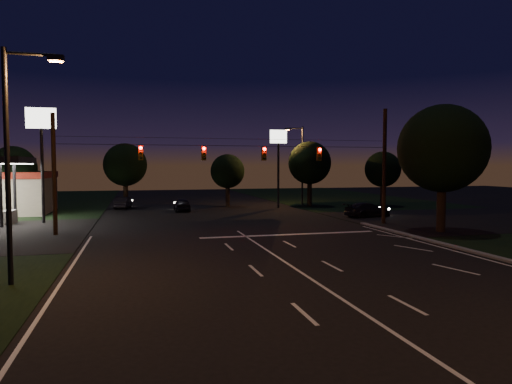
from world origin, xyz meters
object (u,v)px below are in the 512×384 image
object	(u,v)px
car_oncoming_a	(182,205)
car_oncoming_b	(123,202)
car_cross	(367,210)
utility_pole_right	(383,224)
tree_right_near	(441,150)

from	to	relation	value
car_oncoming_a	car_oncoming_b	xyz separation A→B (m)	(-5.85, 4.61, -0.01)
car_oncoming_a	car_cross	bearing A→B (deg)	148.77
utility_pole_right	tree_right_near	xyz separation A→B (m)	(1.53, -4.83, 5.68)
tree_right_near	car_oncoming_b	bearing A→B (deg)	132.74
utility_pole_right	car_oncoming_a	distance (m)	20.23
car_oncoming_a	car_cross	world-z (taller)	car_oncoming_a
utility_pole_right	car_oncoming_a	bearing A→B (deg)	135.55
tree_right_near	car_oncoming_a	distance (m)	25.31
tree_right_near	car_cross	world-z (taller)	tree_right_near
car_oncoming_b	utility_pole_right	bearing A→B (deg)	146.08
utility_pole_right	tree_right_near	size ratio (longest dim) A/B	1.03
tree_right_near	car_oncoming_b	xyz separation A→B (m)	(-21.81, 23.60, -5.04)
tree_right_near	car_oncoming_a	size ratio (longest dim) A/B	2.32
tree_right_near	car_oncoming_b	world-z (taller)	tree_right_near
car_cross	car_oncoming_b	bearing A→B (deg)	42.94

